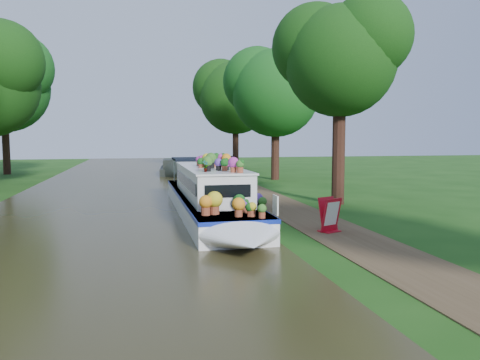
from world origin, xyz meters
The scene contains 13 objects.
ground centered at (0.00, 0.00, 0.00)m, with size 100.00×100.00×0.00m, color #174210.
canal_water centered at (-6.00, 0.00, 0.01)m, with size 10.00×100.00×0.02m, color #2B2713.
towpath centered at (1.20, 0.00, 0.01)m, with size 2.20×100.00×0.03m, color #493722.
plant_boat centered at (-2.25, 0.84, 0.85)m, with size 2.29×13.52×2.23m.
tree_near_overhang centered at (3.79, 3.06, 6.60)m, with size 5.52×5.28×8.99m.
tree_near_mid centered at (4.48, 15.08, 6.44)m, with size 6.90×6.60×9.40m.
tree_near_far centered at (3.98, 26.09, 7.05)m, with size 7.59×7.26×10.30m.
tree_far_d centered at (-15.02, 24.10, 7.40)m, with size 8.05×7.70×10.85m.
second_boat centered at (-2.18, 20.81, 0.49)m, with size 2.21×6.32×1.20m.
sandwich_board centered at (0.96, -2.73, 0.51)m, with size 0.73×0.76×1.06m.
pedestrian_pink centered at (1.48, 23.93, 0.80)m, with size 0.56×0.37×1.55m, color #C55181.
pedestrian_dark centered at (1.90, 16.94, 0.82)m, with size 0.77×0.60×1.58m, color black.
verge_plant centered at (0.05, 5.00, 0.24)m, with size 0.42×0.37×0.47m, color #2A691F.
Camera 1 is at (-4.86, -16.17, 2.98)m, focal length 35.00 mm.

